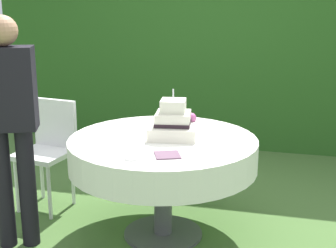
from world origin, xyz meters
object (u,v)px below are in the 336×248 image
object	(u,v)px
wedding_cake	(174,123)
standing_person	(10,118)
serving_plate_near	(197,124)
napkin_stack	(167,155)
garden_chair	(49,143)
serving_plate_far	(132,158)
cake_table	(163,154)

from	to	relation	value
wedding_cake	standing_person	bearing A→B (deg)	-156.22
serving_plate_near	wedding_cake	bearing A→B (deg)	-105.04
napkin_stack	standing_person	bearing A→B (deg)	-178.36
serving_plate_near	garden_chair	size ratio (longest dim) A/B	0.14
wedding_cake	napkin_stack	bearing A→B (deg)	-81.45
wedding_cake	serving_plate_far	world-z (taller)	wedding_cake
cake_table	serving_plate_near	world-z (taller)	serving_plate_near
garden_chair	standing_person	distance (m)	0.79
wedding_cake	garden_chair	distance (m)	1.18
cake_table	serving_plate_far	xyz separation A→B (m)	(-0.07, -0.47, 0.12)
standing_person	serving_plate_far	bearing A→B (deg)	-5.16
serving_plate_far	garden_chair	size ratio (longest dim) A/B	0.12
garden_chair	standing_person	size ratio (longest dim) A/B	0.56
serving_plate_near	garden_chair	xyz separation A→B (m)	(-1.21, -0.13, -0.21)
standing_person	cake_table	bearing A→B (deg)	22.23
napkin_stack	garden_chair	xyz separation A→B (m)	(-1.17, 0.65, -0.21)
serving_plate_far	standing_person	xyz separation A→B (m)	(-0.88, 0.08, 0.18)
cake_table	standing_person	bearing A→B (deg)	-157.77
cake_table	standing_person	xyz separation A→B (m)	(-0.95, -0.39, 0.30)
serving_plate_near	serving_plate_far	xyz separation A→B (m)	(-0.23, -0.89, 0.00)
cake_table	standing_person	world-z (taller)	standing_person
wedding_cake	garden_chair	xyz separation A→B (m)	(-1.11, 0.23, -0.30)
serving_plate_far	napkin_stack	distance (m)	0.22
serving_plate_far	standing_person	size ratio (longest dim) A/B	0.07
napkin_stack	wedding_cake	bearing A→B (deg)	98.55
wedding_cake	standing_person	size ratio (longest dim) A/B	0.23
garden_chair	serving_plate_near	bearing A→B (deg)	6.25
cake_table	napkin_stack	distance (m)	0.40
serving_plate_near	garden_chair	distance (m)	1.23
serving_plate_far	napkin_stack	bearing A→B (deg)	29.57
cake_table	garden_chair	xyz separation A→B (m)	(-1.05, 0.29, -0.09)
wedding_cake	napkin_stack	size ratio (longest dim) A/B	2.41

